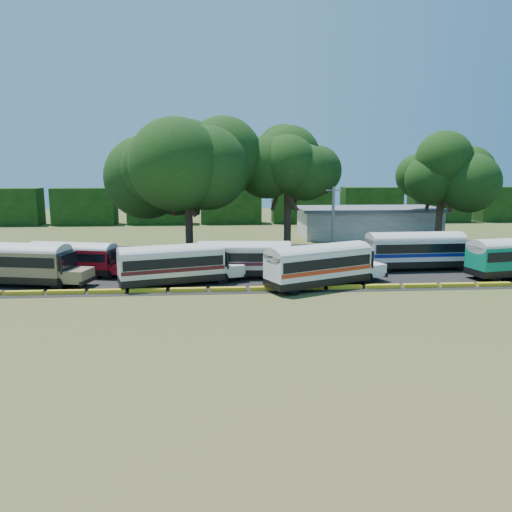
{
  "coord_description": "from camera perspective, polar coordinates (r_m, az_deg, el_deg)",
  "views": [
    {
      "loc": [
        -2.16,
        -35.84,
        9.2
      ],
      "look_at": [
        1.02,
        6.0,
        1.79
      ],
      "focal_mm": 35.0,
      "sensor_mm": 36.0,
      "label": 1
    }
  ],
  "objects": [
    {
      "name": "asphalt_strip",
      "position": [
        48.82,
        -0.56,
        -0.84
      ],
      "size": [
        64.0,
        24.0,
        0.02
      ],
      "primitive_type": "cube",
      "color": "black",
      "rests_on": "ground"
    },
    {
      "name": "tree_west",
      "position": [
        52.73,
        -7.82,
        10.4
      ],
      "size": [
        12.26,
        12.26,
        14.16
      ],
      "color": "#36251B",
      "rests_on": "ground"
    },
    {
      "name": "bus_cream_west",
      "position": [
        39.93,
        -9.35,
        -0.73
      ],
      "size": [
        10.23,
        5.24,
        3.27
      ],
      "rotation": [
        0.0,
        0.0,
        0.3
      ],
      "color": "black",
      "rests_on": "ground"
    },
    {
      "name": "utility_pole",
      "position": [
        51.79,
        8.78,
        3.9
      ],
      "size": [
        1.6,
        0.3,
        7.36
      ],
      "color": "gray",
      "rests_on": "ground"
    },
    {
      "name": "curb",
      "position": [
        38.0,
        -0.96,
        -3.77
      ],
      "size": [
        53.7,
        0.45,
        0.3
      ],
      "color": "yellow",
      "rests_on": "ground"
    },
    {
      "name": "terminal_building",
      "position": [
        69.23,
        12.64,
        3.83
      ],
      "size": [
        19.0,
        9.0,
        4.0
      ],
      "color": "silver",
      "rests_on": "ground"
    },
    {
      "name": "bus_cream_east",
      "position": [
        42.21,
        -1.06,
        -0.13
      ],
      "size": [
        9.69,
        3.11,
        3.13
      ],
      "rotation": [
        0.0,
        0.0,
        -0.08
      ],
      "color": "black",
      "rests_on": "ground"
    },
    {
      "name": "bus_white_blue",
      "position": [
        47.86,
        17.93,
        0.83
      ],
      "size": [
        10.7,
        3.05,
        3.48
      ],
      "rotation": [
        0.0,
        0.0,
        0.04
      ],
      "color": "black",
      "rests_on": "ground"
    },
    {
      "name": "tree_center",
      "position": [
        55.41,
        3.7,
        11.1
      ],
      "size": [
        9.56,
        9.56,
        13.84
      ],
      "color": "#36251B",
      "rests_on": "ground"
    },
    {
      "name": "ground",
      "position": [
        37.07,
        -0.87,
        -4.36
      ],
      "size": [
        160.0,
        160.0,
        0.0
      ],
      "primitive_type": "plane",
      "color": "#39541C",
      "rests_on": "ground"
    },
    {
      "name": "bus_red",
      "position": [
        45.6,
        -19.96,
        -0.08
      ],
      "size": [
        9.23,
        4.25,
        2.95
      ],
      "rotation": [
        0.0,
        0.0,
        -0.24
      ],
      "color": "black",
      "rests_on": "ground"
    },
    {
      "name": "tree_east",
      "position": [
        64.17,
        20.51,
        9.37
      ],
      "size": [
        9.28,
        9.28,
        12.64
      ],
      "color": "#36251B",
      "rests_on": "ground"
    },
    {
      "name": "bus_beige",
      "position": [
        43.63,
        -25.53,
        -0.53
      ],
      "size": [
        10.69,
        4.77,
        3.41
      ],
      "rotation": [
        0.0,
        0.0,
        -0.22
      ],
      "color": "black",
      "rests_on": "ground"
    },
    {
      "name": "treeline_backdrop",
      "position": [
        84.1,
        -2.87,
        5.77
      ],
      "size": [
        130.0,
        4.0,
        6.0
      ],
      "color": "black",
      "rests_on": "ground"
    },
    {
      "name": "bus_white_red",
      "position": [
        39.08,
        7.42,
        -0.8
      ],
      "size": [
        10.48,
        6.65,
        3.41
      ],
      "rotation": [
        0.0,
        0.0,
        0.43
      ],
      "color": "black",
      "rests_on": "ground"
    }
  ]
}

